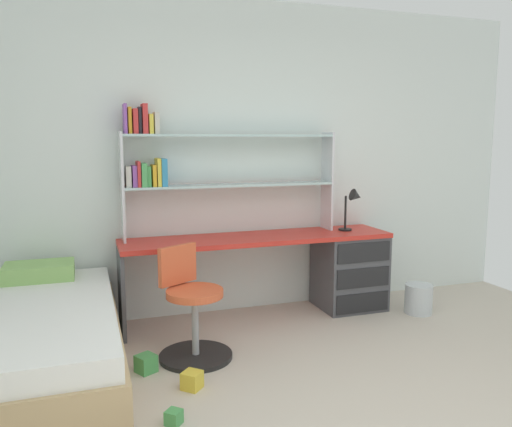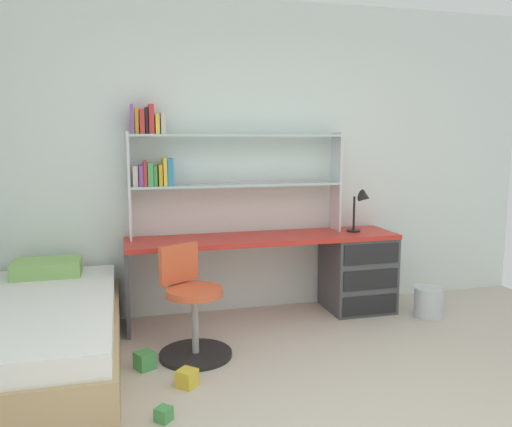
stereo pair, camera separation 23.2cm
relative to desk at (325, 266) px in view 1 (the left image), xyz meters
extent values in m
cube|color=silver|center=(-0.68, 0.31, 0.96)|extent=(5.50, 0.06, 2.73)
cube|color=red|center=(-0.64, 0.00, 0.29)|extent=(2.33, 0.52, 0.04)
cube|color=#4C4C51|center=(0.25, 0.00, -0.07)|extent=(0.57, 0.50, 0.68)
cube|color=#4C4C51|center=(-1.79, 0.00, -0.07)|extent=(0.03, 0.47, 0.68)
cube|color=black|center=(0.25, -0.25, -0.30)|extent=(0.51, 0.01, 0.17)
cube|color=black|center=(0.25, -0.25, -0.07)|extent=(0.51, 0.01, 0.17)
cube|color=black|center=(0.25, -0.25, 0.16)|extent=(0.51, 0.01, 0.17)
cube|color=silver|center=(-1.74, 0.14, 0.75)|extent=(0.02, 0.22, 0.88)
cube|color=silver|center=(0.08, 0.14, 0.75)|extent=(0.02, 0.22, 0.88)
cube|color=silver|center=(-0.83, 0.14, 0.74)|extent=(1.80, 0.22, 0.02)
cube|color=silver|center=(-0.83, 0.14, 1.16)|extent=(1.80, 0.22, 0.02)
cube|color=beige|center=(-1.69, 0.14, 0.83)|extent=(0.04, 0.14, 0.17)
cube|color=purple|center=(-1.64, 0.14, 0.84)|extent=(0.04, 0.16, 0.17)
cube|color=red|center=(-1.61, 0.14, 0.85)|extent=(0.02, 0.18, 0.21)
cube|color=#4CA559|center=(-1.57, 0.14, 0.85)|extent=(0.04, 0.20, 0.19)
cube|color=#4CA559|center=(-1.53, 0.14, 0.83)|extent=(0.03, 0.15, 0.16)
cube|color=gold|center=(-1.49, 0.14, 0.84)|extent=(0.03, 0.17, 0.17)
cube|color=yellow|center=(-1.45, 0.14, 0.87)|extent=(0.03, 0.18, 0.23)
cube|color=#338CBF|center=(-1.41, 0.14, 0.86)|extent=(0.04, 0.18, 0.22)
cube|color=purple|center=(-1.70, 0.14, 1.29)|extent=(0.02, 0.18, 0.23)
cube|color=gold|center=(-1.67, 0.14, 1.28)|extent=(0.03, 0.12, 0.21)
cube|color=red|center=(-1.62, 0.14, 1.27)|extent=(0.04, 0.15, 0.20)
cube|color=#26262D|center=(-1.59, 0.14, 1.28)|extent=(0.02, 0.12, 0.21)
cube|color=red|center=(-1.55, 0.14, 1.29)|extent=(0.04, 0.18, 0.24)
cube|color=yellow|center=(-1.50, 0.14, 1.25)|extent=(0.03, 0.17, 0.16)
cube|color=beige|center=(-1.46, 0.14, 1.26)|extent=(0.04, 0.15, 0.17)
cylinder|color=black|center=(0.20, 0.01, 0.32)|extent=(0.12, 0.12, 0.02)
cylinder|color=black|center=(0.20, 0.01, 0.48)|extent=(0.02, 0.02, 0.30)
cone|color=black|center=(0.28, -0.04, 0.63)|extent=(0.12, 0.11, 0.13)
cylinder|color=black|center=(-1.33, -0.66, -0.39)|extent=(0.52, 0.52, 0.03)
cylinder|color=#A5A8AD|center=(-1.33, -0.66, -0.18)|extent=(0.05, 0.05, 0.45)
cylinder|color=#D85933|center=(-1.33, -0.66, 0.07)|extent=(0.40, 0.40, 0.05)
cube|color=#D85933|center=(-1.42, -0.50, 0.24)|extent=(0.30, 0.19, 0.28)
cube|color=tan|center=(-2.38, -0.70, -0.23)|extent=(1.06, 1.92, 0.35)
cube|color=white|center=(-2.38, -0.70, 0.01)|extent=(1.00, 1.86, 0.14)
cube|color=#8CBF66|center=(-2.38, 0.01, 0.14)|extent=(0.50, 0.32, 0.12)
cylinder|color=silver|center=(0.75, -0.36, -0.28)|extent=(0.24, 0.24, 0.26)
cube|color=#479E51|center=(-1.69, -0.77, -0.35)|extent=(0.16, 0.16, 0.12)
cube|color=gold|center=(-1.45, -1.09, -0.35)|extent=(0.16, 0.16, 0.11)
cube|color=#479E51|center=(-1.62, -1.46, -0.37)|extent=(0.11, 0.11, 0.08)
camera|label=1|loc=(-2.03, -4.05, 1.13)|focal=35.78mm
camera|label=2|loc=(-1.81, -4.12, 1.13)|focal=35.78mm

